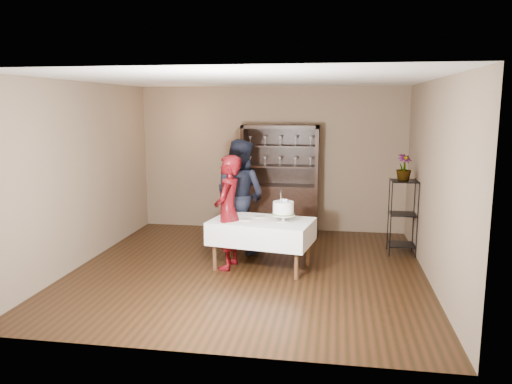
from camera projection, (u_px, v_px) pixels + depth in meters
floor at (248, 270)px, 7.22m from camera, size 5.00×5.00×0.00m
ceiling at (248, 79)px, 6.76m from camera, size 5.00×5.00×0.00m
back_wall at (271, 159)px, 9.42m from camera, size 5.00×0.02×2.70m
wall_left at (82, 174)px, 7.38m from camera, size 0.02×5.00×2.70m
wall_right at (434, 182)px, 6.59m from camera, size 0.02×5.00×2.70m
china_hutch at (280, 197)px, 9.26m from camera, size 1.40×0.48×2.00m
plant_etagere at (403, 214)px, 7.92m from camera, size 0.42×0.42×1.20m
cake_table at (262, 232)px, 7.24m from camera, size 1.56×1.12×0.71m
woman at (228, 212)px, 7.19m from camera, size 0.45×0.64×1.66m
man at (240, 196)px, 8.04m from camera, size 1.10×1.01×1.83m
cake at (283, 209)px, 7.09m from camera, size 0.36×0.36×0.46m
plate_near at (245, 220)px, 7.21m from camera, size 0.22×0.22×0.01m
plate_far at (260, 217)px, 7.39m from camera, size 0.22×0.22×0.01m
potted_plant at (404, 168)px, 7.76m from camera, size 0.32×0.32×0.42m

